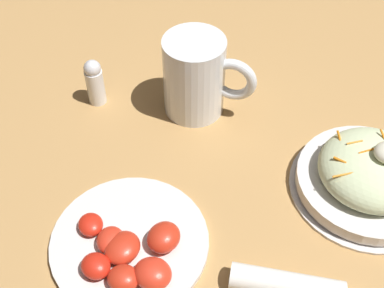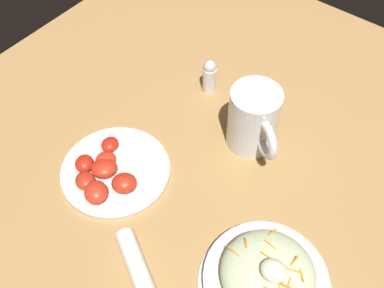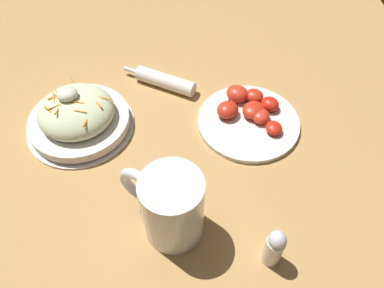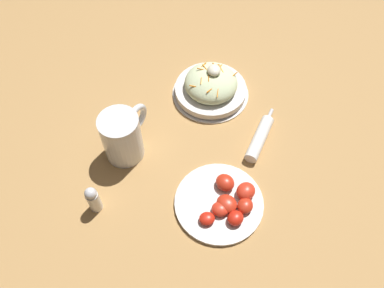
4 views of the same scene
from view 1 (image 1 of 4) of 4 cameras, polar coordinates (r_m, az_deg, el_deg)
ground_plane at (r=0.79m, az=10.73°, el=-4.12°), size 1.43×1.43×0.00m
salad_plate at (r=0.78m, az=19.04°, el=-3.27°), size 0.22×0.22×0.10m
beer_mug at (r=0.84m, az=0.42°, el=7.02°), size 0.14×0.12×0.14m
napkin_roll at (r=0.68m, az=10.56°, el=-15.04°), size 0.17×0.10×0.03m
tomato_plate at (r=0.70m, az=-6.88°, el=-11.18°), size 0.21×0.21×0.04m
salt_shaker at (r=0.88m, az=-10.68°, el=6.79°), size 0.03×0.03×0.09m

